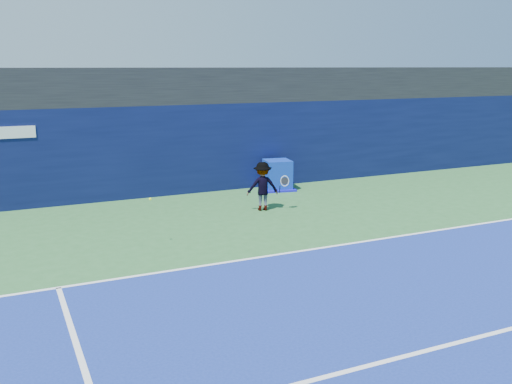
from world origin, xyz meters
The scene contains 8 objects.
ground centered at (0.00, 0.00, 0.00)m, with size 80.00×80.00×0.00m, color #2C6330.
baseline centered at (0.00, 3.00, 0.01)m, with size 24.00×0.10×0.01m, color white.
service_line centered at (0.00, -2.00, 0.01)m, with size 24.00×0.10×0.01m, color white.
stadium_band centered at (0.00, 11.50, 3.60)m, with size 36.00×3.00×1.20m, color black.
back_wall_assembly centered at (0.00, 10.50, 1.50)m, with size 36.00×1.03×3.00m.
equipment_cart centered at (3.02, 9.38, 0.48)m, with size 1.26×1.26×1.05m.
tennis_player centered at (1.29, 6.93, 0.73)m, with size 1.25×0.77×1.47m.
tennis_ball centered at (-2.64, 4.88, 1.16)m, with size 0.06×0.06×0.06m.
Camera 1 is at (-5.86, -8.14, 4.25)m, focal length 40.00 mm.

